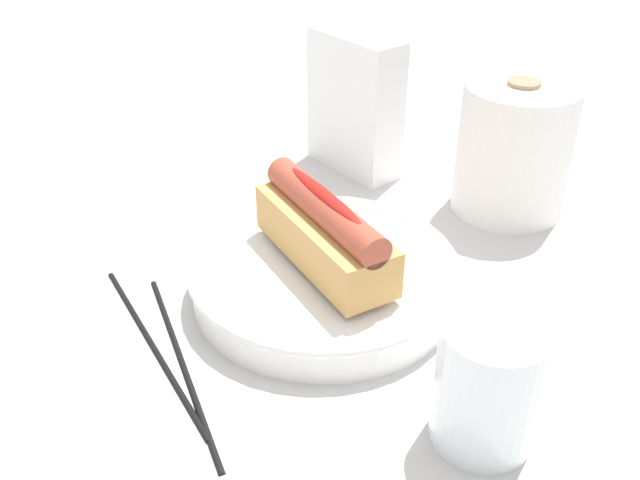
% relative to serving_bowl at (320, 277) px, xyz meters
% --- Properties ---
extents(ground_plane, '(2.40, 2.40, 0.00)m').
position_rel_serving_bowl_xyz_m(ground_plane, '(0.01, 0.00, -0.02)').
color(ground_plane, beige).
extents(serving_bowl, '(0.23, 0.23, 0.04)m').
position_rel_serving_bowl_xyz_m(serving_bowl, '(0.00, 0.00, 0.00)').
color(serving_bowl, white).
rests_on(serving_bowl, ground_plane).
extents(hotdog_front, '(0.15, 0.05, 0.06)m').
position_rel_serving_bowl_xyz_m(hotdog_front, '(0.00, 0.00, 0.04)').
color(hotdog_front, tan).
rests_on(hotdog_front, serving_bowl).
extents(water_glass, '(0.07, 0.07, 0.09)m').
position_rel_serving_bowl_xyz_m(water_glass, '(0.19, 0.01, 0.02)').
color(water_glass, white).
rests_on(water_glass, ground_plane).
extents(paper_towel_roll, '(0.11, 0.11, 0.13)m').
position_rel_serving_bowl_xyz_m(paper_towel_roll, '(-0.03, 0.24, 0.05)').
color(paper_towel_roll, white).
rests_on(paper_towel_roll, ground_plane).
extents(napkin_box, '(0.12, 0.06, 0.15)m').
position_rel_serving_bowl_xyz_m(napkin_box, '(-0.19, 0.16, 0.06)').
color(napkin_box, white).
rests_on(napkin_box, ground_plane).
extents(chopstick_near, '(0.22, 0.04, 0.01)m').
position_rel_serving_bowl_xyz_m(chopstick_near, '(0.02, -0.13, -0.02)').
color(chopstick_near, black).
rests_on(chopstick_near, ground_plane).
extents(chopstick_far, '(0.22, 0.01, 0.01)m').
position_rel_serving_bowl_xyz_m(chopstick_far, '(-0.01, -0.14, -0.02)').
color(chopstick_far, black).
rests_on(chopstick_far, ground_plane).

